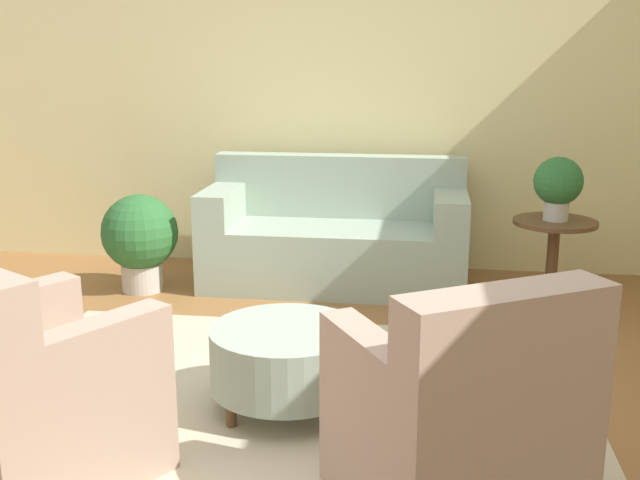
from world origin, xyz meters
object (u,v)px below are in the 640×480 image
at_px(couch, 335,238).
at_px(side_table, 553,247).
at_px(ottoman_table, 286,357).
at_px(armchair_right, 461,426).
at_px(armchair_left, 29,397).
at_px(potted_plant_floor, 140,237).
at_px(potted_plant_on_side_table, 558,184).

xyz_separation_m(couch, side_table, (1.56, -0.29, 0.07)).
bearing_deg(ottoman_table, armchair_right, -44.48).
bearing_deg(ottoman_table, armchair_left, -138.99).
distance_m(side_table, potted_plant_floor, 2.96).
distance_m(ottoman_table, potted_plant_floor, 2.25).
relative_size(couch, side_table, 3.21).
bearing_deg(potted_plant_floor, ottoman_table, -51.04).
height_order(armchair_right, ottoman_table, armchair_right).
xyz_separation_m(armchair_left, armchair_right, (1.71, 0.00, 0.00)).
height_order(couch, armchair_right, armchair_right).
height_order(couch, potted_plant_floor, couch).
xyz_separation_m(couch, potted_plant_floor, (-1.40, -0.38, 0.06)).
relative_size(couch, armchair_left, 1.85).
bearing_deg(potted_plant_on_side_table, potted_plant_floor, -178.32).
xyz_separation_m(armchair_left, potted_plant_floor, (-0.51, 2.54, 0.03)).
bearing_deg(armchair_right, potted_plant_on_side_table, 74.19).
bearing_deg(armchair_right, potted_plant_floor, 131.14).
bearing_deg(armchair_right, couch, 105.62).
xyz_separation_m(potted_plant_on_side_table, potted_plant_floor, (-2.96, -0.09, -0.45)).
relative_size(armchair_right, side_table, 1.73).
height_order(armchair_left, potted_plant_on_side_table, potted_plant_on_side_table).
bearing_deg(potted_plant_on_side_table, armchair_right, -105.81).
relative_size(armchair_left, ottoman_table, 1.40).
height_order(couch, side_table, couch).
distance_m(couch, potted_plant_on_side_table, 1.66).
relative_size(couch, ottoman_table, 2.60).
bearing_deg(potted_plant_floor, armchair_left, -78.63).
bearing_deg(ottoman_table, potted_plant_on_side_table, 49.95).
height_order(ottoman_table, potted_plant_on_side_table, potted_plant_on_side_table).
height_order(armchair_right, potted_plant_floor, armchair_right).
bearing_deg(side_table, potted_plant_floor, -178.32).
bearing_deg(armchair_left, armchair_right, 0.00).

